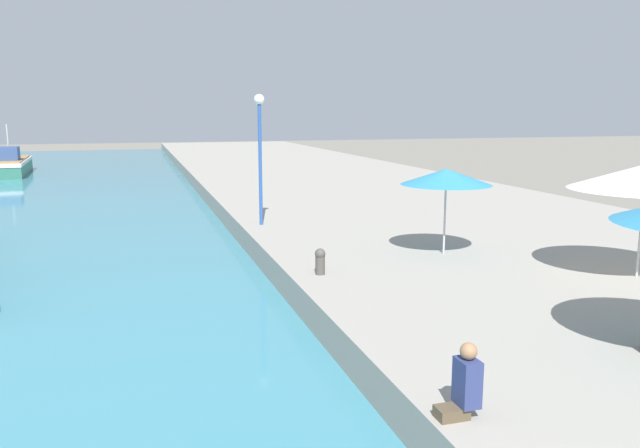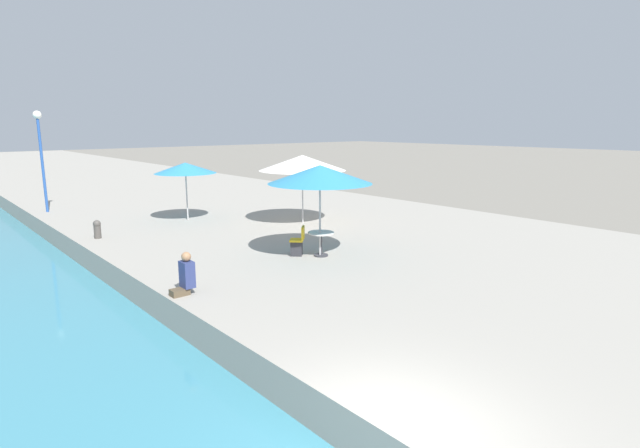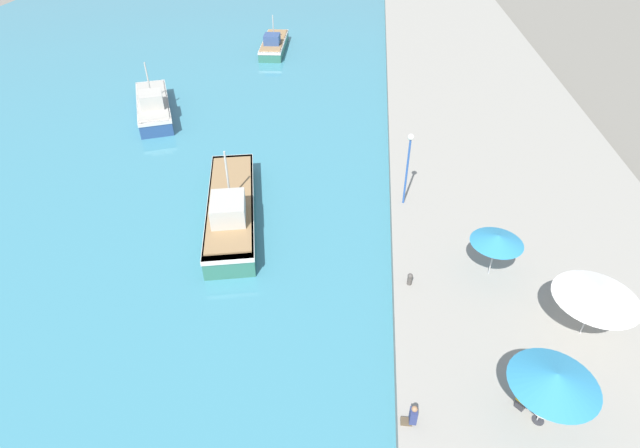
{
  "view_description": "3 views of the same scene",
  "coord_description": "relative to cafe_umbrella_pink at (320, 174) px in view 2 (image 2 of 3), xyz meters",
  "views": [
    {
      "loc": [
        -3.53,
        -0.02,
        4.78
      ],
      "look_at": [
        1.5,
        16.78,
        1.6
      ],
      "focal_mm": 35.0,
      "sensor_mm": 36.0,
      "label": 1
    },
    {
      "loc": [
        -4.46,
        -3.88,
        4.75
      ],
      "look_at": [
        5.16,
        7.35,
        1.8
      ],
      "focal_mm": 28.0,
      "sensor_mm": 36.0,
      "label": 2
    },
    {
      "loc": [
        -1.84,
        -3.95,
        17.71
      ],
      "look_at": [
        -4.0,
        18.0,
        1.4
      ],
      "focal_mm": 28.0,
      "sensor_mm": 36.0,
      "label": 3
    }
  ],
  "objects": [
    {
      "name": "cafe_umbrella_pink",
      "position": [
        0.0,
        0.0,
        0.0
      ],
      "size": [
        3.13,
        3.13,
        2.78
      ],
      "color": "#B7B7B7",
      "rests_on": "quay_promenade"
    },
    {
      "name": "quay_promenade",
      "position": [
        2.84,
        29.65,
        -2.9
      ],
      "size": [
        16.0,
        90.0,
        0.8
      ],
      "color": "gray",
      "rests_on": "ground_plane"
    },
    {
      "name": "lamppost",
      "position": [
        -4.44,
        14.13,
        0.59
      ],
      "size": [
        0.36,
        0.36,
        4.56
      ],
      "color": "#28519E",
      "rests_on": "quay_promenade"
    },
    {
      "name": "person_at_quay",
      "position": [
        -4.68,
        -0.57,
        -2.05
      ],
      "size": [
        0.55,
        0.36,
        1.02
      ],
      "color": "brown",
      "rests_on": "quay_promenade"
    },
    {
      "name": "cafe_chair_left",
      "position": [
        -0.47,
        0.51,
        -2.18
      ],
      "size": [
        0.59,
        0.59,
        0.91
      ],
      "rotation": [
        0.0,
        0.0,
        0.78
      ],
      "color": "#2D2D33",
      "rests_on": "quay_promenade"
    },
    {
      "name": "cafe_umbrella_white",
      "position": [
        2.96,
        4.54,
        -0.06
      ],
      "size": [
        3.52,
        3.52,
        2.75
      ],
      "color": "#B7B7B7",
      "rests_on": "quay_promenade"
    },
    {
      "name": "mooring_bollard",
      "position": [
        -4.4,
        6.96,
        -2.15
      ],
      "size": [
        0.26,
        0.26,
        0.65
      ],
      "color": "#4C4742",
      "rests_on": "quay_promenade"
    },
    {
      "name": "cafe_table",
      "position": [
        0.04,
        -0.0,
        -1.97
      ],
      "size": [
        0.8,
        0.8,
        0.74
      ],
      "color": "#333338",
      "rests_on": "quay_promenade"
    },
    {
      "name": "cafe_umbrella_striped",
      "position": [
        -0.38,
        8.14,
        -0.32
      ],
      "size": [
        2.53,
        2.53,
        2.41
      ],
      "color": "#B7B7B7",
      "rests_on": "quay_promenade"
    }
  ]
}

